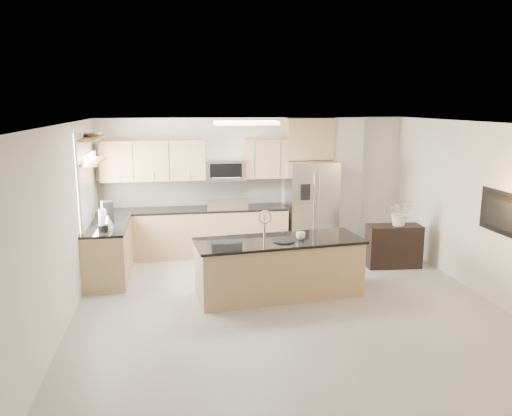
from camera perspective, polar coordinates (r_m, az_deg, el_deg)
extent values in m
plane|color=gray|center=(7.15, 4.06, -11.76)|extent=(6.50, 6.50, 0.00)
cube|color=white|center=(6.56, 4.40, 9.52)|extent=(6.00, 6.50, 0.02)
cube|color=silver|center=(9.87, -0.20, 2.73)|extent=(6.00, 0.02, 2.60)
cube|color=silver|center=(3.82, 15.98, -12.75)|extent=(6.00, 0.02, 2.60)
cube|color=silver|center=(6.72, -21.54, -2.44)|extent=(0.02, 6.50, 2.60)
cube|color=silver|center=(7.99, 25.64, -0.62)|extent=(0.02, 6.50, 2.60)
cube|color=tan|center=(9.61, -7.12, -2.85)|extent=(3.55, 0.65, 0.88)
cube|color=black|center=(9.51, -7.19, -0.17)|extent=(3.55, 0.66, 0.04)
cube|color=beige|center=(9.76, -7.30, 1.82)|extent=(3.55, 0.02, 0.52)
cube|color=tan|center=(8.64, -16.49, -4.94)|extent=(0.65, 1.50, 0.88)
cube|color=black|center=(8.53, -16.67, -1.97)|extent=(0.66, 1.50, 0.04)
cube|color=black|center=(9.65, -3.41, -2.66)|extent=(0.76, 0.64, 0.90)
cube|color=black|center=(9.55, -3.44, 0.05)|extent=(0.76, 0.62, 0.03)
cube|color=#B7B8BA|center=(9.23, -3.25, 0.37)|extent=(0.76, 0.04, 0.22)
cube|color=tan|center=(9.52, -11.69, 5.34)|extent=(1.92, 0.33, 0.75)
cube|color=tan|center=(9.67, 1.08, 5.68)|extent=(0.82, 0.33, 0.75)
cube|color=#B7B8BA|center=(9.55, -3.57, 4.40)|extent=(0.76, 0.40, 0.40)
cube|color=black|center=(9.36, -3.45, 4.25)|extent=(0.60, 0.02, 0.28)
cube|color=#B7B8BA|center=(9.81, 6.28, 0.17)|extent=(0.92, 0.75, 1.78)
cube|color=#99999C|center=(9.45, 6.90, -0.29)|extent=(0.02, 0.01, 1.69)
cube|color=black|center=(9.32, 5.67, 1.81)|extent=(0.18, 0.03, 0.30)
cube|color=beige|center=(10.18, 10.12, 2.82)|extent=(0.60, 0.30, 2.60)
cube|color=white|center=(8.43, -19.06, 2.93)|extent=(0.03, 1.05, 1.55)
cube|color=white|center=(8.43, -18.96, 2.93)|extent=(0.03, 1.15, 1.65)
cube|color=olive|center=(8.47, -18.19, 5.07)|extent=(0.30, 1.20, 0.04)
cube|color=olive|center=(8.44, -18.35, 7.56)|extent=(0.30, 1.20, 0.04)
cube|color=white|center=(8.06, -1.15, 9.69)|extent=(1.00, 0.50, 0.06)
cube|color=tan|center=(7.62, 2.63, -6.92)|extent=(2.52, 1.08, 0.83)
cube|color=black|center=(7.49, 2.67, -3.77)|extent=(2.58, 1.15, 0.04)
cube|color=black|center=(7.46, 1.25, -3.95)|extent=(0.52, 0.38, 0.01)
cylinder|color=#B7B8BA|center=(7.60, 0.97, -2.04)|extent=(0.03, 0.03, 0.34)
torus|color=#B7B8BA|center=(7.51, 1.05, -1.04)|extent=(0.21, 0.03, 0.21)
cube|color=black|center=(9.23, 15.44, -4.21)|extent=(0.97, 0.47, 0.76)
imported|color=white|center=(7.51, 5.13, -3.17)|extent=(0.18, 0.18, 0.11)
cylinder|color=black|center=(7.38, 3.18, -3.79)|extent=(0.34, 0.34, 0.02)
cylinder|color=black|center=(8.08, -17.08, -2.22)|extent=(0.15, 0.15, 0.10)
cylinder|color=silver|center=(8.04, -17.16, -1.00)|extent=(0.11, 0.11, 0.25)
cone|color=#B7B8BA|center=(8.30, -16.55, -1.43)|extent=(0.19, 0.19, 0.21)
cylinder|color=black|center=(8.28, -16.59, -0.65)|extent=(0.04, 0.04, 0.04)
cube|color=black|center=(8.79, -16.63, -0.31)|extent=(0.23, 0.26, 0.33)
cylinder|color=#B7B8BA|center=(8.75, -16.65, -0.90)|extent=(0.11, 0.11, 0.12)
imported|color=#B7B8BA|center=(8.49, -18.33, 8.02)|extent=(0.48, 0.48, 0.09)
imported|color=silver|center=(9.06, 16.19, 0.26)|extent=(0.68, 0.60, 0.72)
imported|color=black|center=(7.77, 25.96, -0.60)|extent=(0.14, 1.08, 0.62)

